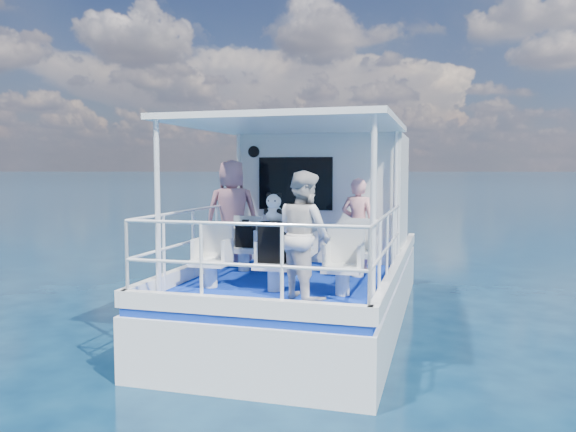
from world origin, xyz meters
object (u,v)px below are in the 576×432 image
Objects in this scene: passenger_port_fwd at (232,213)px; panda at (274,207)px; passenger_stbd_aft at (304,235)px; backpack_center at (273,242)px.

panda is (1.24, -1.69, 0.22)m from passenger_port_fwd.
passenger_stbd_aft is 4.17× the size of panda.
passenger_port_fwd reaches higher than panda.
panda is at bearing 104.22° from passenger_port_fwd.
passenger_stbd_aft is at bearing 108.67° from passenger_port_fwd.
passenger_stbd_aft is at bearing -32.64° from panda.
backpack_center is at bearing 13.61° from passenger_stbd_aft.
panda reaches higher than backpack_center.
passenger_stbd_aft reaches higher than backpack_center.
panda is at bearing 10.61° from passenger_stbd_aft.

